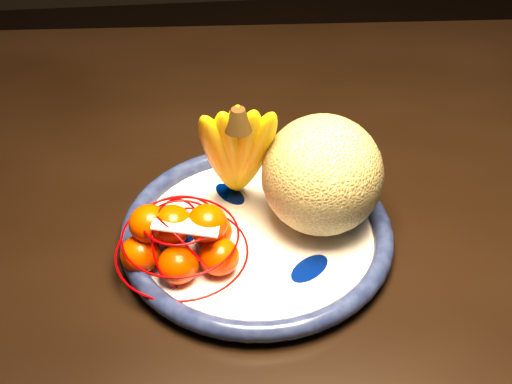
{
  "coord_description": "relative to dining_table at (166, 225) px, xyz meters",
  "views": [
    {
      "loc": [
        0.01,
        -0.63,
        1.34
      ],
      "look_at": [
        0.07,
        0.0,
        0.81
      ],
      "focal_mm": 50.0,
      "sensor_mm": 36.0,
      "label": 1
    }
  ],
  "objects": [
    {
      "name": "banana_bunch",
      "position": [
        0.1,
        -0.07,
        0.18
      ],
      "size": [
        0.12,
        0.11,
        0.18
      ],
      "rotation": [
        0.0,
        0.0,
        -0.01
      ],
      "color": "#E2B80D",
      "rests_on": "fruit_bowl"
    },
    {
      "name": "cantaloupe",
      "position": [
        0.19,
        -0.11,
        0.16
      ],
      "size": [
        0.14,
        0.14,
        0.14
      ],
      "primitive_type": "sphere",
      "color": "olive",
      "rests_on": "fruit_bowl"
    },
    {
      "name": "fruit_bowl",
      "position": [
        0.12,
        -0.13,
        0.09
      ],
      "size": [
        0.33,
        0.33,
        0.03
      ],
      "rotation": [
        0.0,
        0.0,
        0.08
      ],
      "color": "white",
      "rests_on": "dining_table"
    },
    {
      "name": "price_tag",
      "position": [
        0.03,
        -0.18,
        0.16
      ],
      "size": [
        0.08,
        0.04,
        0.01
      ],
      "primitive_type": "cube",
      "rotation": [
        -0.14,
        0.1,
        -0.17
      ],
      "color": "white",
      "rests_on": "mandarin_bag"
    },
    {
      "name": "dining_table",
      "position": [
        0.0,
        0.0,
        0.0
      ],
      "size": [
        1.52,
        0.96,
        0.74
      ],
      "rotation": [
        0.0,
        0.0,
        -0.05
      ],
      "color": "black",
      "rests_on": "ground"
    },
    {
      "name": "mandarin_bag",
      "position": [
        0.03,
        -0.16,
        0.12
      ],
      "size": [
        0.19,
        0.19,
        0.1
      ],
      "rotation": [
        0.0,
        0.0,
        -0.28
      ],
      "color": "#F34500",
      "rests_on": "fruit_bowl"
    }
  ]
}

